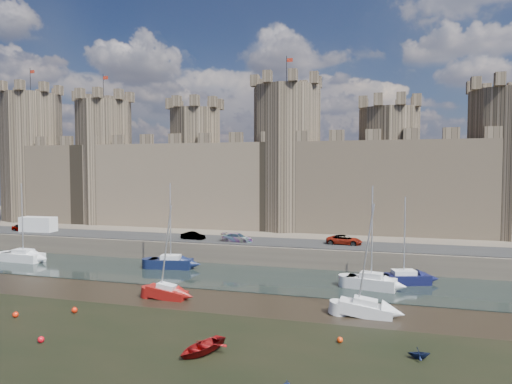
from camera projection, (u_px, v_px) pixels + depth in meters
ground at (100, 361)px, 29.37m from camera, size 160.00×160.00×0.00m
water_channel at (225, 276)px, 52.42m from camera, size 160.00×12.00×0.08m
quay at (289, 227)px, 86.95m from camera, size 160.00×60.00×2.50m
road at (250, 241)px, 61.90m from camera, size 160.00×7.00×0.10m
castle at (271, 173)px, 75.05m from camera, size 108.50×11.00×29.00m
car_0 at (22, 228)px, 71.49m from camera, size 3.70×1.94×1.20m
car_1 at (193, 236)px, 63.06m from camera, size 3.50×1.55×1.12m
car_2 at (237, 238)px, 61.07m from camera, size 4.33×2.01×1.22m
car_3 at (344, 240)px, 58.91m from camera, size 4.67×2.40×1.26m
van at (38, 225)px, 70.67m from camera, size 5.51×2.47×2.36m
sailboat_0 at (23, 256)px, 60.30m from camera, size 5.64×2.47×10.34m
sailboat_1 at (171, 262)px, 56.20m from camera, size 5.50×2.83×10.51m
sailboat_2 at (371, 281)px, 46.65m from camera, size 5.16×2.76×10.57m
sailboat_3 at (404, 278)px, 48.65m from camera, size 5.70×3.60×9.33m
sailboat_4 at (167, 292)px, 43.36m from camera, size 3.87×1.57×8.98m
sailboat_5 at (365, 308)px, 38.23m from camera, size 4.43×1.76×9.52m
dinghy_4 at (201, 349)px, 30.47m from camera, size 3.93×4.31×0.73m
dinghy_7 at (419, 354)px, 29.62m from camera, size 1.48×1.30×0.73m
buoy_0 at (16, 315)px, 37.91m from camera, size 0.48×0.48×0.48m
buoy_1 at (75, 310)px, 39.10m from camera, size 0.50×0.50×0.50m
buoy_3 at (340, 340)px, 32.41m from camera, size 0.43×0.43×0.43m
buoy_4 at (41, 340)px, 32.43m from camera, size 0.46×0.46×0.46m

